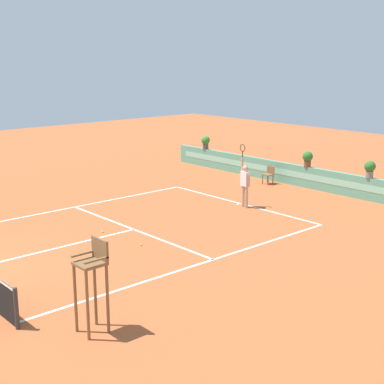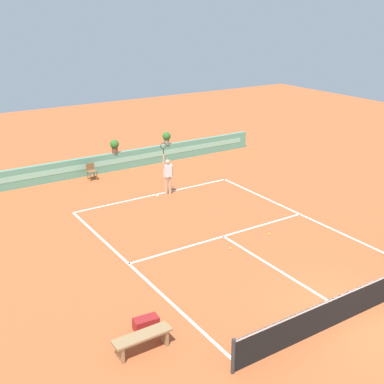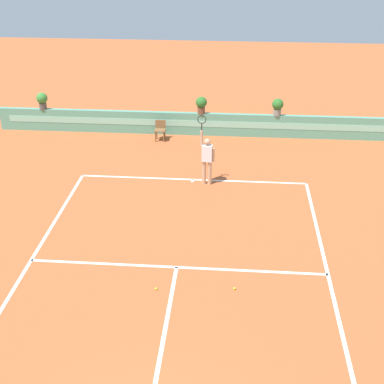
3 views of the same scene
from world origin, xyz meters
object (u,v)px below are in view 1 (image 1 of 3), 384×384
umpire_chair (93,275)px  potted_plant_far_left (206,141)px  potted_plant_right (370,168)px  potted_plant_centre (308,158)px  ball_kid_chair (269,174)px  tennis_player (245,182)px  tennis_ball_mid_court (141,245)px  tennis_ball_near_baseline (103,232)px

umpire_chair → potted_plant_far_left: umpire_chair is taller
potted_plant_right → potted_plant_centre: same height
ball_kid_chair → tennis_player: (2.22, -4.06, 0.57)m
tennis_player → umpire_chair: bearing=-63.6°
tennis_ball_mid_court → potted_plant_right: size_ratio=0.09×
umpire_chair → tennis_ball_mid_court: umpire_chair is taller
potted_plant_right → potted_plant_far_left: bearing=180.0°
ball_kid_chair → potted_plant_far_left: (-5.29, 0.73, 0.93)m
ball_kid_chair → tennis_player: 4.67m
umpire_chair → tennis_player: bearing=116.4°
umpire_chair → tennis_ball_mid_court: 6.04m
ball_kid_chair → potted_plant_centre: potted_plant_centre is taller
ball_kid_chair → potted_plant_centre: 2.07m
tennis_ball_mid_court → potted_plant_centre: 11.05m
umpire_chair → ball_kid_chair: size_ratio=2.52×
umpire_chair → ball_kid_chair: umpire_chair is taller
tennis_player → tennis_ball_mid_court: tennis_player is taller
umpire_chair → tennis_player: tennis_player is taller
tennis_ball_near_baseline → potted_plant_far_left: (-6.56, 11.02, 1.38)m
tennis_ball_near_baseline → potted_plant_right: potted_plant_right is taller
ball_kid_chair → potted_plant_far_left: potted_plant_far_left is taller
ball_kid_chair → potted_plant_right: 5.09m
tennis_ball_near_baseline → potted_plant_centre: bearing=87.8°
tennis_ball_near_baseline → potted_plant_right: (3.67, 11.02, 1.38)m
ball_kid_chair → umpire_chair: bearing=-62.9°
tennis_ball_near_baseline → potted_plant_centre: (0.42, 11.02, 1.38)m
ball_kid_chair → tennis_player: bearing=-61.3°
ball_kid_chair → potted_plant_far_left: size_ratio=1.17×
tennis_ball_mid_court → potted_plant_centre: (-1.61, 10.85, 1.38)m
umpire_chair → tennis_ball_near_baseline: size_ratio=31.47×
tennis_ball_near_baseline → tennis_ball_mid_court: size_ratio=1.00×
umpire_chair → potted_plant_right: 15.32m
potted_plant_right → ball_kid_chair: bearing=-171.6°
ball_kid_chair → potted_plant_centre: (1.69, 0.73, 0.93)m
umpire_chair → tennis_ball_mid_court: size_ratio=31.47×
tennis_ball_near_baseline → potted_plant_centre: potted_plant_centre is taller
potted_plant_far_left → potted_plant_right: same height
umpire_chair → ball_kid_chair: 16.19m
potted_plant_centre → umpire_chair: bearing=-69.5°
tennis_player → potted_plant_centre: (-0.53, 4.79, 0.36)m
ball_kid_chair → tennis_ball_near_baseline: bearing=-83.0°
potted_plant_right → umpire_chair: bearing=-81.0°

